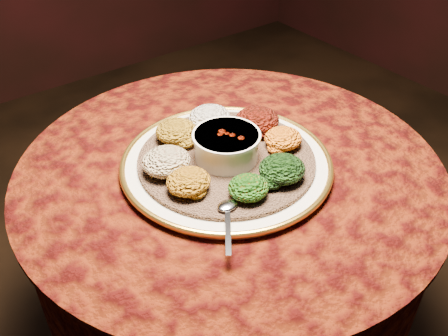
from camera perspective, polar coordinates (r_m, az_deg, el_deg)
table at (r=1.24m, az=0.61°, el=-6.21°), size 0.96×0.96×0.73m
platter at (r=1.10m, az=0.27°, el=0.55°), size 0.59×0.59×0.02m
injera at (r=1.10m, az=0.28°, el=1.00°), size 0.40×0.40×0.01m
stew_bowl at (r=1.07m, az=0.28°, el=2.75°), size 0.15×0.15×0.06m
spoon at (r=0.96m, az=0.41°, el=-4.74°), size 0.10×0.12×0.01m
portion_ayib at (r=1.19m, az=-1.66°, el=5.82°), size 0.10×0.10×0.05m
portion_kitfo at (r=1.18m, az=3.79°, el=5.49°), size 0.11×0.10×0.05m
portion_tikil at (r=1.13m, az=6.77°, el=3.38°), size 0.09×0.08×0.04m
portion_gomen at (r=1.03m, az=6.65°, el=-0.10°), size 0.10×0.09×0.05m
portion_mixveg at (r=0.98m, az=2.81°, el=-2.24°), size 0.08×0.08×0.04m
portion_kik at (r=1.00m, az=-4.08°, el=-1.55°), size 0.09×0.09×0.04m
portion_timatim at (r=1.05m, az=-6.61°, el=0.75°), size 0.10×0.10×0.05m
portion_shiro at (r=1.15m, az=-5.50°, el=4.23°), size 0.10×0.09×0.05m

